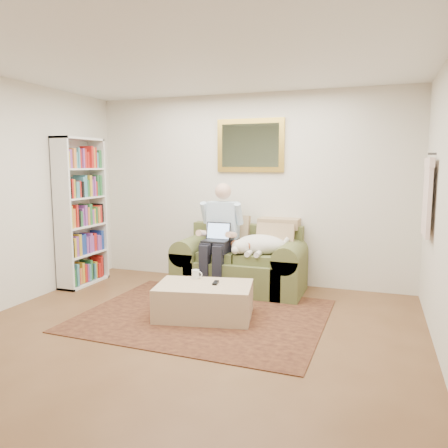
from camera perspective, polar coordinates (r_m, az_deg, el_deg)
The scene contains 12 objects.
room_shell at distance 4.07m, azimuth -5.37°, elevation 2.94°, with size 4.51×5.00×2.61m.
rug at distance 4.89m, azimuth -2.62°, elevation -11.78°, with size 2.57×2.06×0.01m, color black.
sofa at distance 5.79m, azimuth 2.15°, elevation -5.77°, with size 1.67×0.85×1.00m.
seated_man at distance 5.64m, azimuth -0.71°, elevation -1.83°, with size 0.55×0.78×1.40m, color #8CB5D8, non-canonical shape.
laptop at distance 5.57m, azimuth -0.94°, elevation -1.59°, with size 0.32×0.26×0.23m.
sleeping_dog at distance 5.56m, azimuth 4.86°, elevation -2.68°, with size 0.69×0.43×0.25m, color white, non-canonical shape.
ottoman at distance 4.78m, azimuth -2.60°, elevation -10.00°, with size 1.01×0.64×0.37m, color tan.
coffee_mug at distance 4.96m, azimuth -3.74°, elevation -6.55°, with size 0.08×0.08×0.10m, color white.
tv_remote at distance 4.75m, azimuth -1.10°, elevation -7.68°, with size 0.05×0.15×0.02m, color black.
bookshelf at distance 6.26m, azimuth -18.16°, elevation 1.49°, with size 0.28×0.80×2.00m, color white, non-canonical shape.
wall_mirror at distance 6.04m, azimuth 3.45°, elevation 10.20°, with size 0.94×0.04×0.72m.
hanging_shirt at distance 4.97m, azimuth 25.05°, elevation 3.68°, with size 0.06×0.52×0.90m, color #FADDCF, non-canonical shape.
Camera 1 is at (1.70, -3.33, 1.64)m, focal length 35.00 mm.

